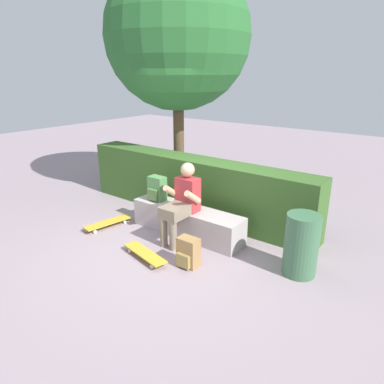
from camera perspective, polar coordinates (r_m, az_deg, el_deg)
ground_plane at (r=5.29m, az=-3.76°, el=-8.49°), size 24.00×24.00×0.00m
bench_main at (r=5.49m, az=-0.83°, el=-4.79°), size 1.90×0.45×0.44m
person_skater at (r=5.14m, az=-1.69°, el=-1.45°), size 0.49×0.62×1.19m
skateboard_near_person at (r=4.91m, az=-7.74°, el=-9.98°), size 0.82×0.37×0.09m
skateboard_beside_bench at (r=5.96m, az=-13.67°, el=-4.90°), size 0.33×0.82×0.09m
backpack_on_bench at (r=5.71m, az=-5.79°, el=0.53°), size 0.28×0.23×0.40m
backpack_on_ground at (r=4.64m, az=-0.67°, el=-9.93°), size 0.28×0.23×0.40m
hedge_row at (r=6.18m, az=0.18°, el=0.95°), size 4.56×0.52×1.04m
tree_behind_bench at (r=7.22m, az=-2.40°, el=24.16°), size 2.79×2.79×4.49m
trash_bin at (r=4.59m, az=17.50°, el=-8.28°), size 0.42×0.42×0.81m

